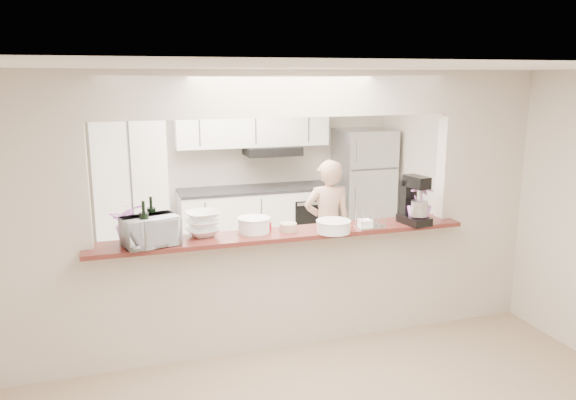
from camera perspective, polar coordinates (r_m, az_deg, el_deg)
name	(u,v)px	position (r m, az deg, el deg)	size (l,w,h in m)	color
floor	(282,342)	(5.43, -0.60, -14.27)	(6.00, 6.00, 0.00)	tan
tile_overlay	(244,285)	(6.80, -4.49, -8.57)	(5.00, 2.90, 0.01)	beige
partition	(282,188)	(4.94, -0.64, 1.26)	(5.00, 0.15, 2.50)	beige
bar_counter	(282,285)	(5.19, -0.60, -8.61)	(3.40, 0.38, 1.09)	beige
kitchen_cabinets	(209,188)	(7.60, -8.01, 1.23)	(3.15, 0.62, 2.25)	white
refrigerator	(363,188)	(8.22, 7.64, 1.22)	(0.75, 0.70, 1.70)	#B4B5BA
flower_left	(130,222)	(4.83, -15.77, -2.17)	(0.31, 0.27, 0.34)	#C568BC
wine_bottle_a	(145,230)	(4.65, -14.36, -2.92)	(0.08, 0.08, 0.39)	black
wine_bottle_b	(152,223)	(4.87, -13.66, -2.27)	(0.07, 0.07, 0.37)	black
toaster_oven	(151,231)	(4.71, -13.79, -3.09)	(0.43, 0.29, 0.24)	silver
serving_bowls	(203,224)	(4.90, -8.66, -2.43)	(0.29, 0.29, 0.21)	white
plate_stack_a	(254,225)	(4.98, -3.49, -2.53)	(0.29, 0.29, 0.13)	white
plate_stack_b	(333,226)	(4.98, 4.64, -2.68)	(0.31, 0.31, 0.11)	white
red_bowl	(263,226)	(5.06, -2.52, -2.66)	(0.15, 0.15, 0.07)	maroon
tan_bowl	(288,227)	(5.01, 0.02, -2.77)	(0.15, 0.15, 0.07)	tan
utensil_caddy	(371,217)	(5.16, 8.39, -1.72)	(0.26, 0.16, 0.24)	silver
stand_mixer	(414,202)	(5.36, 12.67, -0.22)	(0.24, 0.34, 0.46)	black
flower_right	(420,202)	(5.37, 13.23, -0.18)	(0.23, 0.23, 0.42)	#C375DA
person	(328,226)	(6.47, 4.04, -2.64)	(0.55, 0.36, 1.52)	tan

